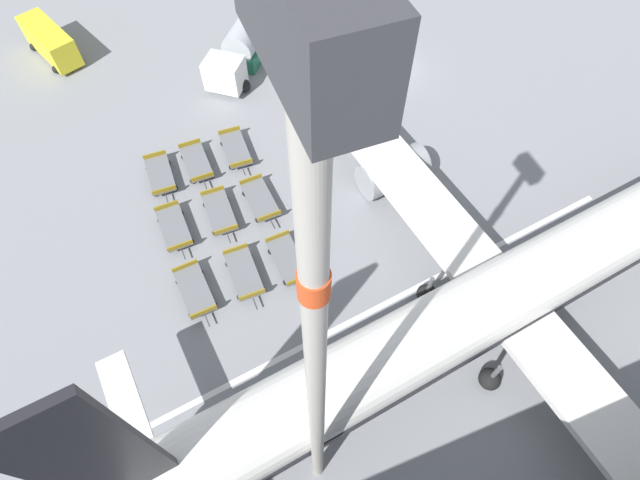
{
  "coord_description": "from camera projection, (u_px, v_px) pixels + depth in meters",
  "views": [
    {
      "loc": [
        27.01,
        -16.15,
        24.29
      ],
      "look_at": [
        13.08,
        -10.75,
        1.24
      ],
      "focal_mm": 28.0,
      "sensor_mm": 36.0,
      "label": 1
    }
  ],
  "objects": [
    {
      "name": "ground_plane",
      "position": [
        391.0,
        69.0,
        37.26
      ],
      "size": [
        500.0,
        500.0,
        0.0
      ],
      "primitive_type": "plane",
      "color": "gray"
    },
    {
      "name": "service_van",
      "position": [
        50.0,
        41.0,
        37.0
      ],
      "size": [
        5.85,
        3.83,
        2.35
      ],
      "color": "yellow",
      "rests_on": "ground_plane"
    },
    {
      "name": "baggage_dolly_row_near_col_b",
      "position": [
        174.0,
        228.0,
        28.83
      ],
      "size": [
        3.88,
        1.7,
        0.92
      ],
      "color": "slate",
      "rests_on": "ground_plane"
    },
    {
      "name": "airplane",
      "position": [
        522.0,
        285.0,
        24.09
      ],
      "size": [
        40.5,
        42.78,
        13.77
      ],
      "color": "white",
      "rests_on": "ground_plane"
    },
    {
      "name": "fuel_tanker_primary",
      "position": [
        244.0,
        45.0,
        36.79
      ],
      "size": [
        7.94,
        6.99,
        3.01
      ],
      "color": "white",
      "rests_on": "ground_plane"
    },
    {
      "name": "baggage_dolly_row_near_col_a",
      "position": [
        160.0,
        175.0,
        31.0
      ],
      "size": [
        3.84,
        1.59,
        0.92
      ],
      "color": "slate",
      "rests_on": "ground_plane"
    },
    {
      "name": "baggage_dolly_row_mid_b_col_b",
      "position": [
        260.0,
        200.0,
        29.94
      ],
      "size": [
        3.89,
        1.74,
        0.92
      ],
      "color": "slate",
      "rests_on": "ground_plane"
    },
    {
      "name": "apron_light_mast",
      "position": [
        316.0,
        373.0,
        10.93
      ],
      "size": [
        2.0,
        0.7,
        22.57
      ],
      "color": "#ADA89E",
      "rests_on": "ground_plane"
    },
    {
      "name": "baggage_dolly_row_near_col_c",
      "position": [
        195.0,
        291.0,
        26.62
      ],
      "size": [
        3.89,
        1.79,
        0.92
      ],
      "color": "slate",
      "rests_on": "ground_plane"
    },
    {
      "name": "baggage_dolly_row_mid_a_col_c",
      "position": [
        244.0,
        274.0,
        27.19
      ],
      "size": [
        3.85,
        1.62,
        0.92
      ],
      "color": "slate",
      "rests_on": "ground_plane"
    },
    {
      "name": "baggage_dolly_row_mid_a_col_a",
      "position": [
        197.0,
        163.0,
        31.56
      ],
      "size": [
        3.86,
        1.66,
        0.92
      ],
      "color": "slate",
      "rests_on": "ground_plane"
    },
    {
      "name": "baggage_dolly_row_mid_b_col_c",
      "position": [
        288.0,
        260.0,
        27.67
      ],
      "size": [
        3.88,
        1.74,
        0.92
      ],
      "color": "slate",
      "rests_on": "ground_plane"
    },
    {
      "name": "baggage_dolly_row_mid_b_col_a",
      "position": [
        236.0,
        150.0,
        32.17
      ],
      "size": [
        3.85,
        1.61,
        0.92
      ],
      "color": "slate",
      "rests_on": "ground_plane"
    },
    {
      "name": "baggage_dolly_row_mid_a_col_b",
      "position": [
        220.0,
        213.0,
        29.43
      ],
      "size": [
        3.85,
        1.6,
        0.92
      ],
      "color": "slate",
      "rests_on": "ground_plane"
    },
    {
      "name": "stand_guidance_stripe",
      "position": [
        329.0,
        333.0,
        25.82
      ],
      "size": [
        5.16,
        36.7,
        0.01
      ],
      "color": "white",
      "rests_on": "ground_plane"
    }
  ]
}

